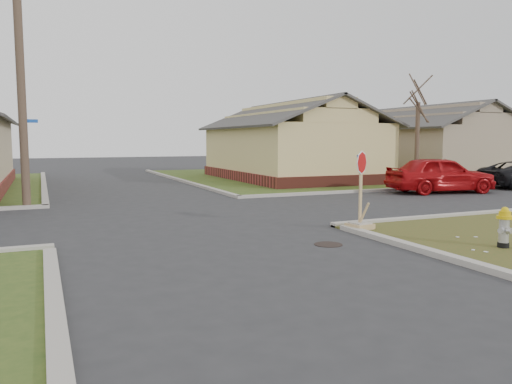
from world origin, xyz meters
name	(u,v)px	position (x,y,z in m)	size (l,w,h in m)	color
ground	(229,249)	(0.00, 0.00, 0.00)	(120.00, 120.00, 0.00)	#2B2C2E
verge_far_right	(429,172)	(22.00, 18.00, 0.03)	(37.00, 19.00, 0.05)	#334D1B
curbs	(173,216)	(0.00, 5.00, 0.00)	(80.00, 40.00, 0.12)	#A9A399
manhole	(328,244)	(2.20, -0.50, 0.01)	(0.64, 0.64, 0.01)	black
side_house_yellow	(291,143)	(10.00, 16.50, 2.19)	(7.60, 11.60, 4.70)	maroon
side_house_tan	(423,142)	(20.00, 16.50, 2.19)	(7.60, 11.60, 4.70)	maroon
utility_pole	(20,71)	(-4.20, 8.90, 4.66)	(1.80, 0.28, 9.00)	#453227
tree_mid_right	(417,144)	(14.00, 10.20, 2.15)	(0.22, 0.22, 4.20)	#453227
fire_hydrant	(504,225)	(5.40, -2.43, 0.53)	(0.33, 0.33, 0.88)	black
stop_sign	(360,212)	(3.88, 0.69, 0.49)	(0.58, 0.56, 2.03)	tan
red_sedan	(440,175)	(12.65, 7.08, 0.81)	(1.92, 4.78, 1.63)	#AB0C0F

